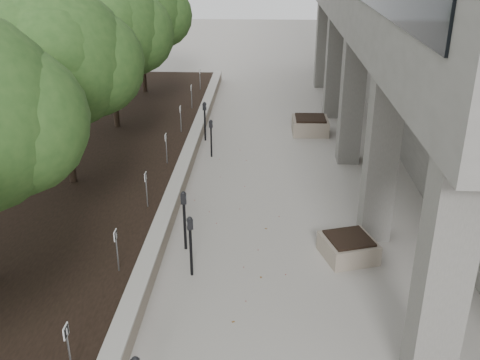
% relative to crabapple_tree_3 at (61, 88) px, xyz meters
% --- Properties ---
extents(retaining_wall, '(0.39, 26.00, 0.50)m').
position_rel_crabapple_tree_3_xyz_m(retaining_wall, '(2.97, 1.00, -2.87)').
color(retaining_wall, gray).
rests_on(retaining_wall, ground).
extents(planting_bed, '(7.00, 26.00, 0.40)m').
position_rel_crabapple_tree_3_xyz_m(planting_bed, '(-0.70, 1.00, -2.92)').
color(planting_bed, black).
rests_on(planting_bed, ground).
extents(crabapple_tree_3, '(4.60, 4.00, 5.44)m').
position_rel_crabapple_tree_3_xyz_m(crabapple_tree_3, '(0.00, 0.00, 0.00)').
color(crabapple_tree_3, '#294E1E').
rests_on(crabapple_tree_3, planting_bed).
extents(crabapple_tree_4, '(4.60, 4.00, 5.44)m').
position_rel_crabapple_tree_3_xyz_m(crabapple_tree_4, '(0.00, 5.00, 0.00)').
color(crabapple_tree_4, '#294E1E').
rests_on(crabapple_tree_4, planting_bed).
extents(crabapple_tree_5, '(4.60, 4.00, 5.44)m').
position_rel_crabapple_tree_3_xyz_m(crabapple_tree_5, '(0.00, 10.00, 0.00)').
color(crabapple_tree_5, '#294E1E').
rests_on(crabapple_tree_5, planting_bed).
extents(parking_sign_2, '(0.04, 0.22, 0.96)m').
position_rel_crabapple_tree_3_xyz_m(parking_sign_2, '(2.45, -7.50, -2.24)').
color(parking_sign_2, black).
rests_on(parking_sign_2, planting_bed).
extents(parking_sign_3, '(0.04, 0.22, 0.96)m').
position_rel_crabapple_tree_3_xyz_m(parking_sign_3, '(2.45, -4.50, -2.24)').
color(parking_sign_3, black).
rests_on(parking_sign_3, planting_bed).
extents(parking_sign_4, '(0.04, 0.22, 0.96)m').
position_rel_crabapple_tree_3_xyz_m(parking_sign_4, '(2.45, -1.50, -2.24)').
color(parking_sign_4, black).
rests_on(parking_sign_4, planting_bed).
extents(parking_sign_5, '(0.04, 0.22, 0.96)m').
position_rel_crabapple_tree_3_xyz_m(parking_sign_5, '(2.45, 1.50, -2.24)').
color(parking_sign_5, black).
rests_on(parking_sign_5, planting_bed).
extents(parking_sign_6, '(0.04, 0.22, 0.96)m').
position_rel_crabapple_tree_3_xyz_m(parking_sign_6, '(2.45, 4.50, -2.24)').
color(parking_sign_6, black).
rests_on(parking_sign_6, planting_bed).
extents(parking_sign_7, '(0.04, 0.22, 0.96)m').
position_rel_crabapple_tree_3_xyz_m(parking_sign_7, '(2.45, 7.50, -2.24)').
color(parking_sign_7, black).
rests_on(parking_sign_7, planting_bed).
extents(parking_sign_8, '(0.04, 0.22, 0.96)m').
position_rel_crabapple_tree_3_xyz_m(parking_sign_8, '(2.45, 10.50, -2.24)').
color(parking_sign_8, black).
rests_on(parking_sign_8, planting_bed).
extents(parking_meter_2, '(0.17, 0.15, 1.45)m').
position_rel_crabapple_tree_3_xyz_m(parking_meter_2, '(3.91, -3.99, -2.40)').
color(parking_meter_2, black).
rests_on(parking_meter_2, ground).
extents(parking_meter_3, '(0.15, 0.11, 1.51)m').
position_rel_crabapple_tree_3_xyz_m(parking_meter_3, '(3.63, -2.89, -2.36)').
color(parking_meter_3, black).
rests_on(parking_meter_3, ground).
extents(parking_meter_4, '(0.14, 0.11, 1.31)m').
position_rel_crabapple_tree_3_xyz_m(parking_meter_4, '(3.67, 3.13, -2.47)').
color(parking_meter_4, black).
rests_on(parking_meter_4, ground).
extents(parking_meter_5, '(0.16, 0.13, 1.45)m').
position_rel_crabapple_tree_3_xyz_m(parking_meter_5, '(3.29, 4.74, -2.39)').
color(parking_meter_5, black).
rests_on(parking_meter_5, ground).
extents(planter_front, '(1.40, 1.40, 0.52)m').
position_rel_crabapple_tree_3_xyz_m(planter_front, '(7.44, -3.07, -2.86)').
color(planter_front, gray).
rests_on(planter_front, ground).
extents(planter_back, '(1.34, 1.34, 0.62)m').
position_rel_crabapple_tree_3_xyz_m(planter_back, '(7.16, 5.78, -2.81)').
color(planter_back, gray).
rests_on(planter_back, ground).
extents(berry_scatter, '(3.30, 14.10, 0.02)m').
position_rel_crabapple_tree_3_xyz_m(berry_scatter, '(4.70, -3.00, -3.11)').
color(berry_scatter, maroon).
rests_on(berry_scatter, ground).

